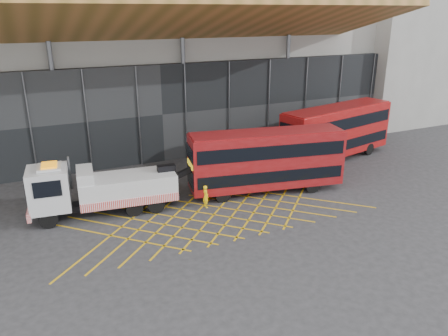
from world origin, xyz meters
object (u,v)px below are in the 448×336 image
recovery_truck (99,189)px  bus_towed (266,159)px  bus_second (337,130)px  worker (206,196)px

recovery_truck → bus_towed: 11.25m
recovery_truck → bus_second: size_ratio=0.92×
recovery_truck → worker: bearing=-10.7°
bus_second → worker: size_ratio=7.59×
bus_towed → bus_second: bus_second is taller
bus_towed → recovery_truck: bearing=-175.5°
bus_towed → bus_second: (9.02, 3.74, 0.11)m
recovery_truck → bus_towed: (11.16, -1.20, 0.73)m
recovery_truck → worker: 6.66m
bus_second → worker: bearing=-174.6°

